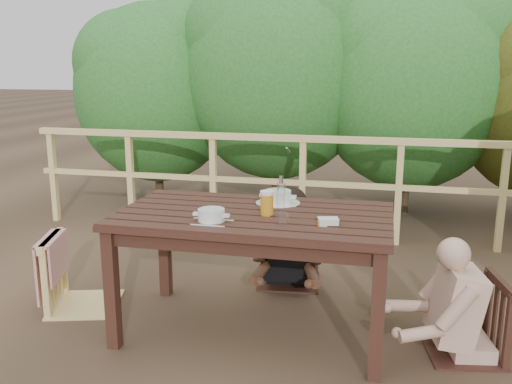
% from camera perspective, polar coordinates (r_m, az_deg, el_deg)
% --- Properties ---
extents(ground, '(60.00, 60.00, 0.00)m').
position_cam_1_polar(ground, '(3.67, -0.19, -13.98)').
color(ground, brown).
rests_on(ground, ground).
extents(table, '(1.66, 0.93, 0.77)m').
position_cam_1_polar(table, '(3.52, -0.19, -8.40)').
color(table, '#321A13').
rests_on(table, ground).
extents(chair_left, '(0.60, 0.60, 0.96)m').
position_cam_1_polar(chair_left, '(4.02, -17.53, -4.79)').
color(chair_left, '#E3C277').
rests_on(chair_left, ground).
extents(chair_far, '(0.51, 0.51, 0.94)m').
position_cam_1_polar(chair_far, '(4.26, 3.50, -3.38)').
color(chair_far, '#321A13').
rests_on(chair_far, ground).
extents(chair_right, '(0.50, 0.50, 0.87)m').
position_cam_1_polar(chair_right, '(3.46, 20.96, -8.78)').
color(chair_right, '#321A13').
rests_on(chair_right, ground).
extents(woman, '(0.55, 0.65, 1.21)m').
position_cam_1_polar(woman, '(4.24, 3.57, -1.52)').
color(woman, black).
rests_on(woman, ground).
extents(diner_right, '(0.65, 0.56, 1.17)m').
position_cam_1_polar(diner_right, '(3.41, 21.66, -6.48)').
color(diner_right, '#D8A993').
rests_on(diner_right, ground).
extents(railing, '(5.60, 0.10, 1.01)m').
position_cam_1_polar(railing, '(5.37, 4.80, 0.46)').
color(railing, '#E3C277').
rests_on(railing, ground).
extents(hedge_row, '(6.60, 1.60, 3.80)m').
position_cam_1_polar(hedge_row, '(6.40, 10.39, 14.90)').
color(hedge_row, '#296226').
rests_on(hedge_row, ground).
extents(soup_near, '(0.26, 0.26, 0.09)m').
position_cam_1_polar(soup_near, '(3.21, -4.61, -2.50)').
color(soup_near, white).
rests_on(soup_near, table).
extents(soup_far, '(0.29, 0.29, 0.10)m').
position_cam_1_polar(soup_far, '(3.62, 2.27, -0.58)').
color(soup_far, white).
rests_on(soup_far, table).
extents(beer_glass, '(0.08, 0.08, 0.16)m').
position_cam_1_polar(beer_glass, '(3.33, 1.13, -1.23)').
color(beer_glass, orange).
rests_on(beer_glass, table).
extents(bottle, '(0.05, 0.05, 0.22)m').
position_cam_1_polar(bottle, '(3.47, 2.59, -0.14)').
color(bottle, silver).
rests_on(bottle, table).
extents(tumbler, '(0.07, 0.07, 0.08)m').
position_cam_1_polar(tumbler, '(3.14, 2.76, -2.86)').
color(tumbler, silver).
rests_on(tumbler, table).
extents(butter_tub, '(0.13, 0.11, 0.05)m').
position_cam_1_polar(butter_tub, '(3.17, 7.43, -3.11)').
color(butter_tub, white).
rests_on(butter_tub, table).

